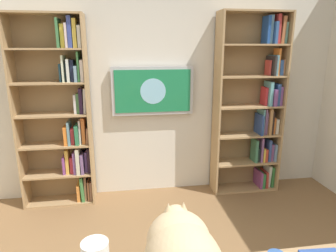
{
  "coord_description": "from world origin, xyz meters",
  "views": [
    {
      "loc": [
        0.36,
        1.27,
        1.76
      ],
      "look_at": [
        0.0,
        -1.1,
        1.12
      ],
      "focal_mm": 31.72,
      "sensor_mm": 36.0,
      "label": 1
    }
  ],
  "objects": [
    {
      "name": "bookshelf_left",
      "position": [
        -1.22,
        -2.06,
        1.06
      ],
      "size": [
        0.82,
        0.28,
        2.15
      ],
      "color": "tan",
      "rests_on": "ground"
    },
    {
      "name": "wall_mounted_tv",
      "position": [
        0.02,
        -2.15,
        1.27
      ],
      "size": [
        0.95,
        0.07,
        0.56
      ],
      "color": "#B7B7BC"
    },
    {
      "name": "bookshelf_right",
      "position": [
        1.03,
        -2.06,
        1.04
      ],
      "size": [
        0.78,
        0.28,
        2.1
      ],
      "color": "tan",
      "rests_on": "ground"
    },
    {
      "name": "wall_back",
      "position": [
        0.0,
        -2.23,
        1.35
      ],
      "size": [
        4.52,
        0.06,
        2.7
      ],
      "primitive_type": "cube",
      "color": "silver",
      "rests_on": "ground"
    }
  ]
}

